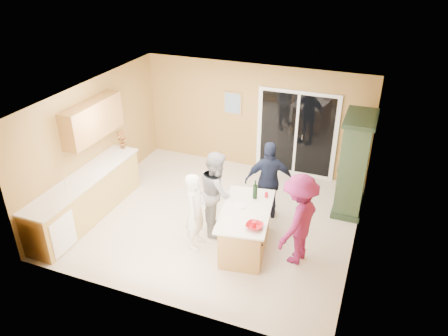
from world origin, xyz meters
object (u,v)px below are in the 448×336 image
(woman_white, at_px, (196,211))
(woman_grey, at_px, (217,192))
(woman_magenta, at_px, (299,220))
(green_hutch, at_px, (354,165))
(kitchen_island, at_px, (245,230))
(woman_navy, at_px, (269,181))

(woman_white, height_order, woman_grey, woman_grey)
(woman_white, bearing_deg, woman_magenta, -85.21)
(green_hutch, bearing_deg, woman_magenta, -108.00)
(kitchen_island, height_order, woman_magenta, woman_magenta)
(green_hutch, distance_m, woman_magenta, 2.17)
(woman_grey, xyz_separation_m, woman_magenta, (1.66, -0.36, 0.02))
(woman_white, distance_m, woman_navy, 1.71)
(woman_navy, xyz_separation_m, woman_magenta, (0.85, -1.14, 0.02))
(kitchen_island, relative_size, woman_white, 1.14)
(woman_white, height_order, woman_navy, woman_navy)
(woman_navy, height_order, woman_magenta, woman_magenta)
(woman_navy, bearing_deg, green_hutch, -168.61)
(woman_white, bearing_deg, woman_navy, -38.06)
(green_hutch, distance_m, woman_grey, 2.89)
(kitchen_island, distance_m, woman_magenta, 1.05)
(green_hutch, bearing_deg, woman_white, -136.95)
(green_hutch, bearing_deg, kitchen_island, -127.80)
(green_hutch, height_order, woman_navy, green_hutch)
(woman_white, relative_size, woman_magenta, 0.88)
(green_hutch, height_order, woman_grey, green_hutch)
(woman_white, bearing_deg, kitchen_island, -77.98)
(woman_magenta, bearing_deg, kitchen_island, -72.87)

